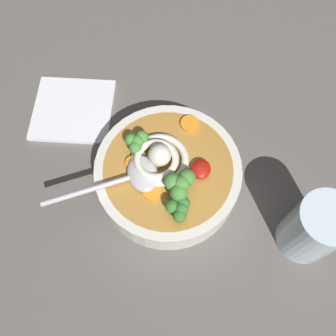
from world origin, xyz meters
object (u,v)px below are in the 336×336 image
(soup_bowl, at_px, (168,175))
(drinking_glass, at_px, (314,228))
(folded_napkin, at_px, (73,110))
(noodle_pile, at_px, (159,159))
(soup_spoon, at_px, (134,176))

(soup_bowl, height_order, drinking_glass, drinking_glass)
(soup_bowl, xyz_separation_m, folded_napkin, (-0.08, -0.20, -0.02))
(soup_bowl, height_order, noodle_pile, noodle_pile)
(soup_bowl, bearing_deg, drinking_glass, 81.98)
(soup_bowl, relative_size, drinking_glass, 1.89)
(soup_spoon, relative_size, folded_napkin, 1.17)
(noodle_pile, relative_size, drinking_glass, 0.82)
(soup_bowl, distance_m, drinking_glass, 0.22)
(soup_bowl, distance_m, noodle_pile, 0.04)
(soup_spoon, height_order, drinking_glass, drinking_glass)
(noodle_pile, xyz_separation_m, soup_spoon, (0.04, -0.03, -0.00))
(soup_spoon, bearing_deg, soup_bowl, -180.00)
(soup_bowl, relative_size, soup_spoon, 1.39)
(noodle_pile, xyz_separation_m, folded_napkin, (-0.08, -0.18, -0.06))
(soup_bowl, bearing_deg, soup_spoon, -54.87)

